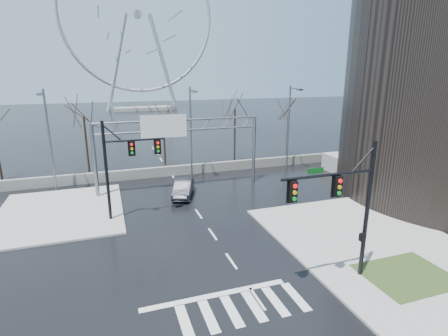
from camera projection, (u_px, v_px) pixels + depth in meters
name	position (u px, v px, depth m)	size (l,w,h in m)	color
ground	(231.00, 261.00, 21.95)	(260.00, 260.00, 0.00)	black
sidewalk_right_ext	(344.00, 225.00, 26.87)	(12.00, 10.00, 0.15)	gray
sidewalk_far	(60.00, 212.00, 29.46)	(10.00, 12.00, 0.15)	gray
grass_strip	(407.00, 275.00, 20.15)	(5.00, 4.00, 0.02)	#253716
barrier_wall	(172.00, 171.00, 40.06)	(52.00, 0.50, 1.10)	slate
signal_mast_near	(348.00, 200.00, 18.58)	(5.52, 0.41, 8.00)	black
signal_mast_far	(121.00, 161.00, 27.02)	(4.72, 0.41, 8.00)	black
sign_gantry	(176.00, 139.00, 34.12)	(16.36, 0.40, 7.60)	slate
streetlight_left	(48.00, 133.00, 33.23)	(0.50, 2.55, 10.00)	slate
streetlight_mid	(191.00, 126.00, 37.59)	(0.50, 2.55, 10.00)	slate
streetlight_right	(290.00, 121.00, 41.33)	(0.50, 2.55, 10.00)	slate
tree_left	(84.00, 123.00, 39.01)	(3.75, 3.75, 7.50)	black
tree_center	(164.00, 125.00, 42.94)	(3.25, 3.25, 6.50)	black
tree_right	(235.00, 115.00, 44.56)	(3.90, 3.90, 7.80)	black
tree_far_right	(288.00, 118.00, 47.72)	(3.40, 3.40, 6.80)	black
ferris_wheel	(138.00, 21.00, 103.30)	(45.00, 6.00, 50.91)	gray
car	(183.00, 188.00, 33.36)	(1.63, 4.66, 1.54)	black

